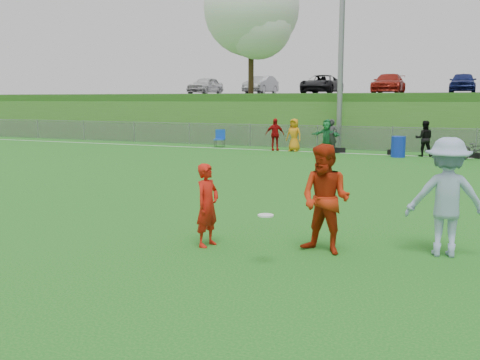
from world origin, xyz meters
The scene contains 17 objects.
ground centered at (0.00, 0.00, 0.00)m, with size 120.00×120.00×0.00m, color #125918.
sideline_far centered at (0.00, 18.00, 0.01)m, with size 60.00×0.10×0.01m, color white.
fence centered at (0.00, 20.00, 0.65)m, with size 58.00×0.06×1.30m.
light_pole centered at (-3.00, 20.80, 6.71)m, with size 1.20×0.40×12.15m.
berm centered at (0.00, 31.00, 1.50)m, with size 120.00×18.00×3.00m, color #2C5B19.
parking_lot centered at (0.00, 33.00, 3.05)m, with size 120.00×12.00×0.10m, color black.
tree_white_flowering centered at (-9.84, 24.92, 8.32)m, with size 6.30×6.30×8.78m.
car_row centered at (-1.17, 32.00, 3.82)m, with size 32.04×5.18×1.44m.
spectator_row centered at (-2.71, 18.00, 0.85)m, with size 8.48×0.84×1.69m.
gear_bags centered at (1.12, 18.10, 0.13)m, with size 6.91×0.52×0.26m.
player_red_left centered at (-0.60, -0.04, 0.77)m, with size 0.56×0.37×1.53m, color red.
player_red_center centered at (1.49, 0.38, 0.96)m, with size 0.93×0.73×1.92m, color #B3260C.
player_blue centered at (3.43, 1.06, 1.03)m, with size 1.32×0.76×2.05m, color #8FA5C7.
frisbee centered at (0.80, -0.72, 0.83)m, with size 0.26×0.26×0.02m.
recycling_bin centered at (0.65, 17.20, 0.49)m, with size 0.65×0.65×0.98m, color #102EB5.
camp_chair centered at (-9.29, 18.59, 0.29)m, with size 0.67×0.68×0.99m.
bicycle centered at (4.11, 17.20, 0.52)m, with size 0.69×1.97×1.04m, color #29292B.
Camera 1 is at (3.76, -8.61, 2.69)m, focal length 40.00 mm.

